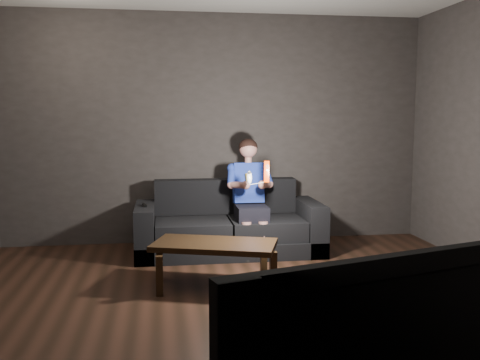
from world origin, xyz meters
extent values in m
plane|color=black|center=(0.00, 0.00, 0.00)|extent=(5.00, 5.00, 0.00)
cube|color=#332E2C|center=(0.00, 2.50, 1.35)|extent=(5.00, 0.04, 2.70)
cube|color=#332E2C|center=(0.00, -2.50, 1.35)|extent=(5.00, 0.04, 2.70)
cube|color=black|center=(0.08, 1.88, 0.09)|extent=(2.02, 0.87, 0.17)
cube|color=black|center=(-0.33, 1.79, 0.28)|extent=(0.79, 0.62, 0.21)
cube|color=black|center=(0.48, 1.79, 0.28)|extent=(0.79, 0.62, 0.21)
cube|color=black|center=(0.08, 2.22, 0.58)|extent=(1.62, 0.20, 0.40)
cube|color=black|center=(-0.83, 1.88, 0.28)|extent=(0.20, 0.87, 0.55)
cube|color=black|center=(0.99, 1.88, 0.28)|extent=(0.20, 0.87, 0.55)
cube|color=black|center=(0.31, 1.77, 0.46)|extent=(0.33, 0.42, 0.15)
cube|color=navy|center=(0.31, 1.99, 0.76)|extent=(0.33, 0.24, 0.46)
cube|color=yellow|center=(0.31, 1.90, 0.83)|extent=(0.10, 0.10, 0.11)
cube|color=red|center=(0.31, 1.89, 0.83)|extent=(0.07, 0.07, 0.07)
cylinder|color=tan|center=(0.31, 1.99, 1.02)|extent=(0.08, 0.08, 0.07)
sphere|color=tan|center=(0.31, 1.99, 1.14)|extent=(0.20, 0.20, 0.20)
ellipsoid|color=black|center=(0.31, 2.00, 1.17)|extent=(0.21, 0.21, 0.18)
cylinder|color=navy|center=(0.10, 1.92, 0.84)|extent=(0.09, 0.25, 0.21)
cylinder|color=navy|center=(0.51, 1.92, 0.84)|extent=(0.09, 0.25, 0.21)
cylinder|color=tan|center=(0.16, 1.74, 0.80)|extent=(0.15, 0.26, 0.11)
cylinder|color=tan|center=(0.46, 1.74, 0.80)|extent=(0.15, 0.26, 0.11)
sphere|color=tan|center=(0.22, 1.64, 0.78)|extent=(0.09, 0.09, 0.09)
sphere|color=tan|center=(0.40, 1.64, 0.78)|extent=(0.09, 0.09, 0.09)
cylinder|color=tan|center=(0.22, 1.55, 0.22)|extent=(0.10, 0.10, 0.38)
cylinder|color=tan|center=(0.40, 1.55, 0.22)|extent=(0.10, 0.10, 0.38)
cube|color=#EE3800|center=(0.40, 1.40, 0.95)|extent=(0.07, 0.09, 0.22)
cube|color=maroon|center=(0.40, 1.38, 1.01)|extent=(0.04, 0.02, 0.03)
cylinder|color=white|center=(0.40, 1.38, 0.93)|extent=(0.02, 0.01, 0.02)
ellipsoid|color=white|center=(0.22, 1.41, 0.89)|extent=(0.06, 0.09, 0.14)
cylinder|color=black|center=(0.22, 1.37, 0.94)|extent=(0.03, 0.01, 0.02)
cube|color=black|center=(-0.83, 1.84, 0.56)|extent=(0.06, 0.14, 0.03)
cube|color=black|center=(-0.83, 1.88, 0.58)|extent=(0.02, 0.02, 0.00)
cube|color=black|center=(-0.19, 0.78, 0.37)|extent=(1.19, 0.84, 0.05)
cube|color=black|center=(-0.68, 0.56, 0.17)|extent=(0.06, 0.06, 0.34)
cube|color=black|center=(0.30, 0.56, 0.17)|extent=(0.06, 0.06, 0.34)
cube|color=black|center=(-0.68, 1.00, 0.17)|extent=(0.06, 0.06, 0.34)
cube|color=black|center=(0.30, 1.00, 0.17)|extent=(0.06, 0.06, 0.34)
imported|color=black|center=(0.00, -2.27, 0.77)|extent=(1.13, 0.47, 0.66)
camera|label=1|loc=(-0.64, -3.84, 1.51)|focal=40.00mm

